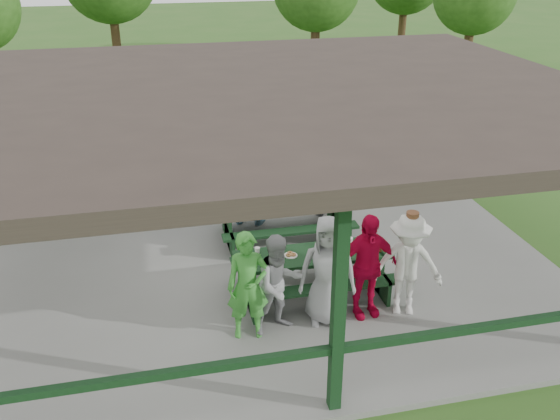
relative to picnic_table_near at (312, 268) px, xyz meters
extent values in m
plane|color=#2D591B|center=(-0.43, 1.20, -0.57)|extent=(90.00, 90.00, 0.00)
cube|color=slate|center=(-0.43, 1.20, -0.52)|extent=(10.00, 8.00, 0.10)
cube|color=black|center=(-0.43, -2.60, 1.03)|extent=(0.15, 0.15, 3.00)
cube|color=black|center=(-5.23, 5.00, 1.03)|extent=(0.15, 0.15, 3.00)
cube|color=black|center=(-0.43, 5.00, 1.03)|extent=(0.15, 0.15, 3.00)
cube|color=black|center=(4.37, 5.00, 1.03)|extent=(0.15, 0.15, 3.00)
cube|color=black|center=(-2.83, -2.60, 0.43)|extent=(4.65, 0.10, 0.10)
cube|color=black|center=(1.97, -2.60, 0.43)|extent=(4.65, 0.10, 0.10)
cube|color=black|center=(-2.83, 5.00, 0.43)|extent=(4.65, 0.10, 0.10)
cube|color=black|center=(1.97, 5.00, 0.43)|extent=(4.65, 0.10, 0.10)
cube|color=black|center=(-0.43, -2.60, 2.43)|extent=(9.80, 0.15, 0.20)
cube|color=black|center=(-0.43, 5.00, 2.43)|extent=(9.80, 0.15, 0.20)
cube|color=#2F2722|center=(-0.43, 1.20, 2.65)|extent=(10.60, 8.60, 0.24)
cube|color=black|center=(0.00, 0.00, 0.25)|extent=(2.55, 0.75, 0.06)
cube|color=black|center=(0.00, -0.55, -0.05)|extent=(2.55, 0.28, 0.05)
cube|color=black|center=(0.00, 0.56, -0.05)|extent=(2.55, 0.28, 0.05)
cube|color=black|center=(-1.10, 0.00, -0.10)|extent=(0.06, 0.70, 0.75)
cube|color=black|center=(1.10, 0.00, -0.10)|extent=(0.06, 0.70, 0.75)
cube|color=black|center=(-1.10, 0.00, -0.25)|extent=(0.06, 1.39, 0.45)
cube|color=black|center=(1.10, 0.00, -0.25)|extent=(0.06, 1.39, 0.45)
cube|color=black|center=(0.00, 2.00, 0.25)|extent=(2.59, 0.75, 0.06)
cube|color=black|center=(0.00, 1.45, -0.05)|extent=(2.59, 0.28, 0.05)
cube|color=black|center=(0.00, 2.56, -0.05)|extent=(2.59, 0.28, 0.05)
cube|color=black|center=(-1.12, 2.00, -0.10)|extent=(0.06, 0.70, 0.75)
cube|color=black|center=(1.11, 2.00, -0.10)|extent=(0.06, 0.70, 0.75)
cube|color=black|center=(-1.12, 2.00, -0.25)|extent=(0.06, 1.39, 0.45)
cube|color=black|center=(1.11, 2.00, -0.25)|extent=(0.06, 1.39, 0.45)
cylinder|color=white|center=(-1.00, 0.00, 0.28)|extent=(0.22, 0.22, 0.01)
torus|color=olive|center=(-1.04, -0.02, 0.30)|extent=(0.10, 0.10, 0.03)
torus|color=olive|center=(-0.96, -0.02, 0.30)|extent=(0.10, 0.10, 0.03)
torus|color=olive|center=(-1.00, 0.05, 0.30)|extent=(0.10, 0.10, 0.03)
cylinder|color=white|center=(-0.37, 0.00, 0.28)|extent=(0.22, 0.22, 0.01)
torus|color=olive|center=(-0.41, -0.02, 0.30)|extent=(0.10, 0.10, 0.03)
torus|color=olive|center=(-0.33, -0.02, 0.30)|extent=(0.10, 0.10, 0.03)
torus|color=olive|center=(-0.37, 0.05, 0.30)|extent=(0.10, 0.10, 0.03)
cylinder|color=white|center=(0.34, 0.00, 0.28)|extent=(0.22, 0.22, 0.01)
torus|color=olive|center=(0.30, -0.02, 0.30)|extent=(0.10, 0.10, 0.03)
torus|color=olive|center=(0.38, -0.02, 0.30)|extent=(0.10, 0.10, 0.03)
torus|color=olive|center=(0.34, 0.05, 0.30)|extent=(0.10, 0.10, 0.03)
cylinder|color=white|center=(1.16, 0.00, 0.28)|extent=(0.22, 0.22, 0.01)
torus|color=olive|center=(1.12, -0.02, 0.30)|extent=(0.10, 0.10, 0.03)
torus|color=olive|center=(1.20, -0.02, 0.30)|extent=(0.10, 0.10, 0.03)
torus|color=olive|center=(1.16, 0.05, 0.30)|extent=(0.10, 0.10, 0.03)
cylinder|color=#381E0F|center=(-0.69, -0.18, 0.33)|extent=(0.06, 0.06, 0.10)
cylinder|color=#381E0F|center=(0.28, -0.18, 0.33)|extent=(0.06, 0.06, 0.10)
cylinder|color=#381E0F|center=(0.55, -0.18, 0.33)|extent=(0.06, 0.06, 0.10)
cylinder|color=#381E0F|center=(0.79, -0.18, 0.33)|extent=(0.06, 0.06, 0.10)
cylinder|color=#381E0F|center=(1.09, -0.18, 0.33)|extent=(0.06, 0.06, 0.10)
cylinder|color=#381E0F|center=(1.19, -0.18, 0.33)|extent=(0.06, 0.06, 0.10)
cone|color=white|center=(-0.88, 0.20, 0.33)|extent=(0.09, 0.09, 0.10)
cone|color=white|center=(-0.60, 0.20, 0.33)|extent=(0.09, 0.09, 0.10)
cone|color=white|center=(-0.56, 0.20, 0.33)|extent=(0.09, 0.09, 0.10)
cone|color=white|center=(0.25, 0.20, 0.33)|extent=(0.09, 0.09, 0.10)
cone|color=white|center=(0.71, 0.20, 0.33)|extent=(0.09, 0.09, 0.10)
imported|color=green|center=(-1.22, -0.89, 0.37)|extent=(0.66, 0.47, 1.69)
imported|color=gray|center=(-0.76, -0.85, 0.32)|extent=(0.90, 0.79, 1.58)
imported|color=gray|center=(0.01, -0.79, 0.41)|extent=(0.98, 0.76, 1.77)
imported|color=#B9052B|center=(0.64, -0.76, 0.39)|extent=(1.04, 0.50, 1.73)
imported|color=beige|center=(1.27, -0.85, 0.37)|extent=(1.23, 0.93, 1.70)
cylinder|color=brown|center=(1.27, -0.85, 1.16)|extent=(0.40, 0.40, 0.02)
cylinder|color=brown|center=(1.27, -0.85, 1.22)|extent=(0.24, 0.24, 0.11)
imported|color=#8BBFD7|center=(-0.56, 2.85, 0.37)|extent=(1.64, 1.04, 1.69)
imported|color=#4251AC|center=(-2.19, 3.35, 0.40)|extent=(0.71, 0.55, 1.74)
imported|color=gray|center=(1.06, 2.93, 0.33)|extent=(0.84, 0.69, 1.61)
imported|color=silver|center=(1.80, 10.65, 0.12)|extent=(5.45, 3.78, 1.38)
cube|color=#1B4C98|center=(-2.26, 8.08, 0.18)|extent=(2.65, 1.33, 0.11)
cube|color=#1B4C98|center=(-2.25, 7.42, 0.42)|extent=(2.64, 0.07, 0.38)
cube|color=#1B4C98|center=(-2.26, 8.74, 0.42)|extent=(2.64, 0.07, 0.38)
cube|color=#1B4C98|center=(-3.58, 8.08, 0.42)|extent=(0.06, 1.32, 0.38)
cube|color=#1B4C98|center=(-0.93, 8.09, 0.42)|extent=(0.06, 1.32, 0.38)
cylinder|color=black|center=(-3.10, 7.37, -0.21)|extent=(0.72, 0.17, 0.72)
cylinder|color=yellow|center=(-3.10, 7.37, -0.21)|extent=(0.26, 0.21, 0.26)
cylinder|color=black|center=(-3.11, 8.79, -0.21)|extent=(0.72, 0.17, 0.72)
cylinder|color=yellow|center=(-3.11, 8.79, -0.21)|extent=(0.26, 0.21, 0.26)
cylinder|color=black|center=(-1.40, 7.38, -0.21)|extent=(0.72, 0.17, 0.72)
cylinder|color=yellow|center=(-1.40, 7.38, -0.21)|extent=(0.26, 0.21, 0.26)
cylinder|color=black|center=(-1.41, 8.79, -0.21)|extent=(0.72, 0.17, 0.72)
cylinder|color=yellow|center=(-1.41, 8.79, -0.21)|extent=(0.26, 0.21, 0.26)
cube|color=#1B4C98|center=(-0.46, 8.09, 0.09)|extent=(0.94, 0.08, 0.08)
cone|color=#F2590C|center=(-3.62, 8.08, 0.51)|extent=(0.02, 0.38, 0.38)
cylinder|color=#372216|center=(-3.45, 17.92, 0.93)|extent=(0.36, 0.36, 3.00)
cylinder|color=#372216|center=(4.40, 15.49, 0.78)|extent=(0.36, 0.36, 2.70)
cylinder|color=#372216|center=(10.43, 14.10, 0.69)|extent=(0.36, 0.36, 2.52)
cylinder|color=#372216|center=(9.76, 19.17, 0.82)|extent=(0.36, 0.36, 2.79)
camera|label=1|loc=(-2.37, -8.09, 5.03)|focal=38.00mm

